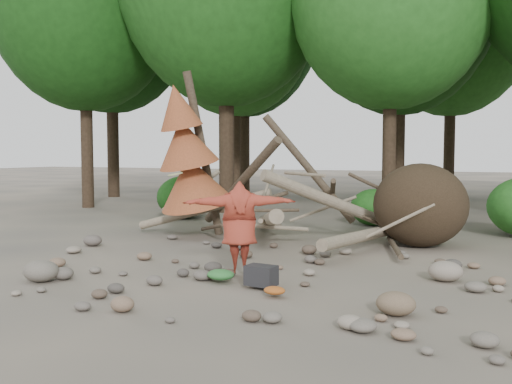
% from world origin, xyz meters
% --- Properties ---
extents(ground, '(120.00, 120.00, 0.00)m').
position_xyz_m(ground, '(0.00, 0.00, 0.00)').
color(ground, '#514C44').
rests_on(ground, ground).
extents(deadfall_pile, '(8.55, 5.24, 3.30)m').
position_xyz_m(deadfall_pile, '(2.02, 4.24, 0.95)').
color(deadfall_pile, '#332619').
rests_on(deadfall_pile, ground).
extents(dead_conifer, '(2.06, 2.16, 4.35)m').
position_xyz_m(dead_conifer, '(-3.12, 3.37, 2.11)').
color(dead_conifer, '#4C3F30').
rests_on(dead_conifer, ground).
extents(bush_left, '(1.80, 1.80, 1.44)m').
position_xyz_m(bush_left, '(-5.50, 7.20, 0.72)').
color(bush_left, '#184A13').
rests_on(bush_left, ground).
extents(bush_mid, '(1.40, 1.40, 1.12)m').
position_xyz_m(bush_mid, '(0.80, 7.80, 0.56)').
color(bush_mid, '#215E1B').
rests_on(bush_mid, ground).
extents(frisbee_thrower, '(2.36, 1.43, 1.81)m').
position_xyz_m(frisbee_thrower, '(0.01, -0.28, 0.90)').
color(frisbee_thrower, maroon).
rests_on(frisbee_thrower, ground).
extents(backpack, '(0.53, 0.38, 0.33)m').
position_xyz_m(backpack, '(0.74, -1.01, 0.16)').
color(backpack, black).
rests_on(backpack, ground).
extents(cloth_green, '(0.48, 0.40, 0.18)m').
position_xyz_m(cloth_green, '(-0.07, -0.87, 0.09)').
color(cloth_green, '#2B6C2F').
rests_on(cloth_green, ground).
extents(cloth_orange, '(0.34, 0.28, 0.12)m').
position_xyz_m(cloth_orange, '(1.15, -1.45, 0.06)').
color(cloth_orange, '#9D4D1B').
rests_on(cloth_orange, ground).
extents(boulder_front_left, '(0.62, 0.56, 0.37)m').
position_xyz_m(boulder_front_left, '(-2.97, -2.01, 0.19)').
color(boulder_front_left, '#6C655A').
rests_on(boulder_front_left, ground).
extents(boulder_front_right, '(0.54, 0.49, 0.33)m').
position_xyz_m(boulder_front_right, '(3.02, -1.68, 0.16)').
color(boulder_front_right, brown).
rests_on(boulder_front_right, ground).
extents(boulder_mid_right, '(0.59, 0.53, 0.35)m').
position_xyz_m(boulder_mid_right, '(3.47, 0.75, 0.18)').
color(boulder_mid_right, gray).
rests_on(boulder_mid_right, ground).
extents(boulder_mid_left, '(0.45, 0.41, 0.27)m').
position_xyz_m(boulder_mid_left, '(-4.60, 1.37, 0.14)').
color(boulder_mid_left, '#5C544D').
rests_on(boulder_mid_left, ground).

